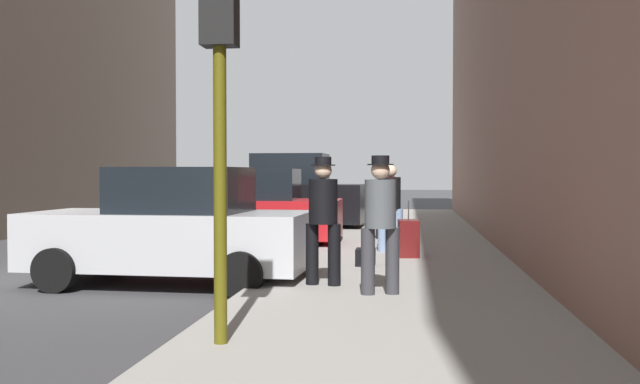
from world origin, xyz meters
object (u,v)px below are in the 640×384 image
(parked_black_suv, at_px, (285,196))
(pedestrian_with_fedora, at_px, (323,214))
(parked_silver_sedan, at_px, (173,229))
(pedestrian_with_beanie, at_px, (380,217))
(traffic_light, at_px, (220,57))
(rolling_suitcase, at_px, (408,238))
(pedestrian_in_jeans, at_px, (390,203))
(pedestrian_in_red_jacket, at_px, (386,198))
(fire_hydrant, at_px, (327,229))
(duffel_bag, at_px, (366,257))
(parked_red_hatchback, at_px, (248,211))

(parked_black_suv, xyz_separation_m, pedestrian_with_fedora, (2.38, -10.53, 0.10))
(parked_silver_sedan, relative_size, pedestrian_with_beanie, 2.40)
(traffic_light, bearing_deg, rolling_suitcase, 76.31)
(pedestrian_in_jeans, relative_size, pedestrian_with_beanie, 0.96)
(pedestrian_in_red_jacket, bearing_deg, parked_silver_sedan, -115.35)
(pedestrian_in_jeans, relative_size, pedestrian_with_fedora, 0.96)
(fire_hydrant, bearing_deg, pedestrian_in_red_jacket, 52.91)
(fire_hydrant, xyz_separation_m, pedestrian_with_fedora, (0.57, -5.42, 0.64))
(traffic_light, relative_size, rolling_suitcase, 3.46)
(parked_black_suv, height_order, duffel_bag, parked_black_suv)
(parked_red_hatchback, relative_size, fire_hydrant, 6.04)
(pedestrian_with_beanie, xyz_separation_m, rolling_suitcase, (0.35, 4.15, -0.65))
(pedestrian_in_red_jacket, bearing_deg, fire_hydrant, -127.09)
(pedestrian_with_beanie, height_order, duffel_bag, pedestrian_with_beanie)
(parked_black_suv, bearing_deg, pedestrian_with_beanie, -74.07)
(pedestrian_with_fedora, relative_size, duffel_bag, 4.04)
(parked_silver_sedan, relative_size, pedestrian_with_fedora, 2.40)
(pedestrian_in_jeans, bearing_deg, pedestrian_with_fedora, -100.86)
(pedestrian_with_fedora, bearing_deg, pedestrian_in_red_jacket, 84.73)
(parked_silver_sedan, bearing_deg, fire_hydrant, 69.29)
(fire_hydrant, xyz_separation_m, duffel_bag, (1.03, -3.26, -0.21))
(pedestrian_with_fedora, bearing_deg, rolling_suitcase, 71.51)
(pedestrian_in_red_jacket, bearing_deg, pedestrian_with_beanie, -88.76)
(pedestrian_in_jeans, height_order, pedestrian_in_red_jacket, same)
(fire_hydrant, relative_size, pedestrian_with_fedora, 0.40)
(pedestrian_with_fedora, distance_m, rolling_suitcase, 3.74)
(pedestrian_in_jeans, bearing_deg, traffic_light, -99.86)
(pedestrian_in_jeans, bearing_deg, parked_black_suv, 116.94)
(parked_silver_sedan, height_order, traffic_light, traffic_light)
(pedestrian_with_fedora, bearing_deg, pedestrian_with_beanie, -38.69)
(parked_silver_sedan, xyz_separation_m, pedestrian_with_fedora, (2.38, -0.65, 0.29))
(parked_silver_sedan, height_order, parked_black_suv, parked_black_suv)
(parked_red_hatchback, bearing_deg, rolling_suitcase, -32.09)
(pedestrian_with_fedora, bearing_deg, duffel_bag, 78.12)
(parked_black_suv, bearing_deg, pedestrian_in_jeans, -63.06)
(pedestrian_with_beanie, bearing_deg, traffic_light, -115.54)
(pedestrian_with_beanie, height_order, rolling_suitcase, pedestrian_with_beanie)
(duffel_bag, bearing_deg, pedestrian_with_beanie, -82.72)
(pedestrian_with_fedora, distance_m, pedestrian_in_red_jacket, 7.07)
(pedestrian_in_red_jacket, xyz_separation_m, duffel_bag, (-0.19, -4.88, -0.81))
(pedestrian_in_jeans, xyz_separation_m, pedestrian_with_beanie, (-0.00, -4.90, 0.03))
(fire_hydrant, height_order, duffel_bag, fire_hydrant)
(parked_red_hatchback, bearing_deg, traffic_light, -78.58)
(rolling_suitcase, bearing_deg, parked_red_hatchback, 147.91)
(parked_silver_sedan, height_order, pedestrian_in_red_jacket, pedestrian_in_red_jacket)
(parked_red_hatchback, distance_m, pedestrian_with_beanie, 7.13)
(pedestrian_with_fedora, xyz_separation_m, duffel_bag, (0.46, 2.16, -0.85))
(parked_black_suv, height_order, pedestrian_with_beanie, parked_black_suv)
(parked_silver_sedan, distance_m, pedestrian_in_red_jacket, 7.07)
(pedestrian_with_beanie, bearing_deg, parked_silver_sedan, 157.79)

